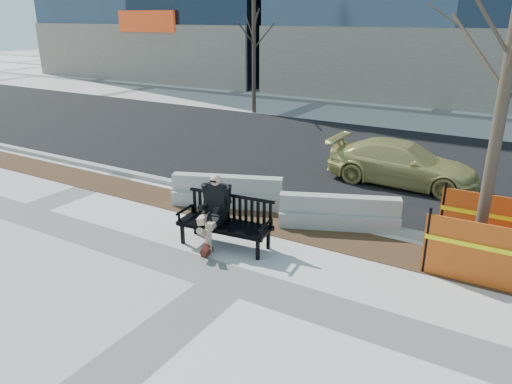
# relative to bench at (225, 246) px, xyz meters

# --- Properties ---
(ground) EXTENTS (120.00, 120.00, 0.00)m
(ground) POSITION_rel_bench_xyz_m (0.87, -1.08, 0.00)
(ground) COLOR beige
(ground) RESTS_ON ground
(mulch_strip) EXTENTS (40.00, 1.20, 0.02)m
(mulch_strip) POSITION_rel_bench_xyz_m (0.87, 1.52, 0.00)
(mulch_strip) COLOR #47301C
(mulch_strip) RESTS_ON ground
(asphalt_street) EXTENTS (60.00, 10.40, 0.01)m
(asphalt_street) POSITION_rel_bench_xyz_m (0.87, 7.72, 0.00)
(asphalt_street) COLOR black
(asphalt_street) RESTS_ON ground
(curb) EXTENTS (60.00, 0.25, 0.12)m
(curb) POSITION_rel_bench_xyz_m (0.87, 2.47, 0.06)
(curb) COLOR #9E9B93
(curb) RESTS_ON ground
(bench) EXTENTS (2.08, 0.93, 1.07)m
(bench) POSITION_rel_bench_xyz_m (0.00, 0.00, 0.00)
(bench) COLOR black
(bench) RESTS_ON ground
(seated_man) EXTENTS (0.74, 1.11, 1.47)m
(seated_man) POSITION_rel_bench_xyz_m (-0.27, 0.03, 0.00)
(seated_man) COLOR black
(seated_man) RESTS_ON ground
(tree_fence) EXTENTS (2.65, 2.65, 6.49)m
(tree_fence) POSITION_rel_bench_xyz_m (4.63, 1.83, 0.00)
(tree_fence) COLOR orange
(tree_fence) RESTS_ON ground
(sedan) EXTENTS (4.20, 1.71, 1.22)m
(sedan) POSITION_rel_bench_xyz_m (2.09, 5.90, 0.00)
(sedan) COLOR tan
(sedan) RESTS_ON ground
(jersey_barrier_left) EXTENTS (2.81, 1.55, 0.80)m
(jersey_barrier_left) POSITION_rel_bench_xyz_m (-1.24, 1.94, 0.00)
(jersey_barrier_left) COLOR #9D9A93
(jersey_barrier_left) RESTS_ON ground
(jersey_barrier_right) EXTENTS (2.70, 1.54, 0.77)m
(jersey_barrier_right) POSITION_rel_bench_xyz_m (1.69, 2.11, 0.00)
(jersey_barrier_right) COLOR #99978F
(jersey_barrier_right) RESTS_ON ground
(far_tree_left) EXTENTS (2.31, 2.31, 5.92)m
(far_tree_left) POSITION_rel_bench_xyz_m (-7.15, 13.10, 0.00)
(far_tree_left) COLOR #46382D
(far_tree_left) RESTS_ON ground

